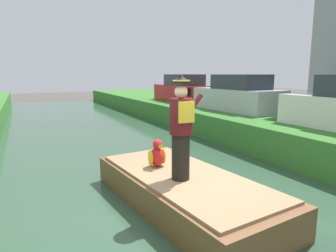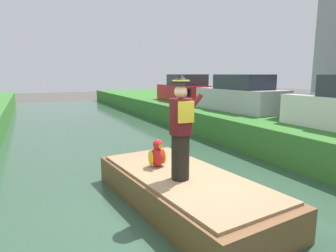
# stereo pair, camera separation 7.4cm
# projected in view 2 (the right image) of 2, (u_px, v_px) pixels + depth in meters

# --- Properties ---
(ground_plane) EXTENTS (80.00, 80.00, 0.00)m
(ground_plane) POSITION_uv_depth(u_px,v_px,m) (190.00, 216.00, 5.41)
(ground_plane) COLOR #4C4742
(canal_water) EXTENTS (6.93, 48.00, 0.10)m
(canal_water) POSITION_uv_depth(u_px,v_px,m) (191.00, 213.00, 5.40)
(canal_water) COLOR #33513D
(canal_water) RESTS_ON ground
(boat) EXTENTS (2.22, 4.36, 0.61)m
(boat) POSITION_uv_depth(u_px,v_px,m) (184.00, 190.00, 5.58)
(boat) COLOR brown
(boat) RESTS_ON canal_water
(person_pirate) EXTENTS (0.61, 0.42, 1.85)m
(person_pirate) POSITION_uv_depth(u_px,v_px,m) (181.00, 128.00, 5.12)
(person_pirate) COLOR black
(person_pirate) RESTS_ON boat
(parrot_plush) EXTENTS (0.36, 0.35, 0.57)m
(parrot_plush) POSITION_uv_depth(u_px,v_px,m) (157.00, 155.00, 5.95)
(parrot_plush) COLOR red
(parrot_plush) RESTS_ON boat
(parked_car_silver) EXTENTS (1.91, 4.08, 1.50)m
(parked_car_silver) POSITION_uv_depth(u_px,v_px,m) (240.00, 95.00, 12.39)
(parked_car_silver) COLOR #B7B7BC
(parked_car_silver) RESTS_ON grass_bank_far
(parked_car_red) EXTENTS (1.73, 4.01, 1.50)m
(parked_car_red) POSITION_uv_depth(u_px,v_px,m) (185.00, 90.00, 16.63)
(parked_car_red) COLOR red
(parked_car_red) RESTS_ON grass_bank_far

